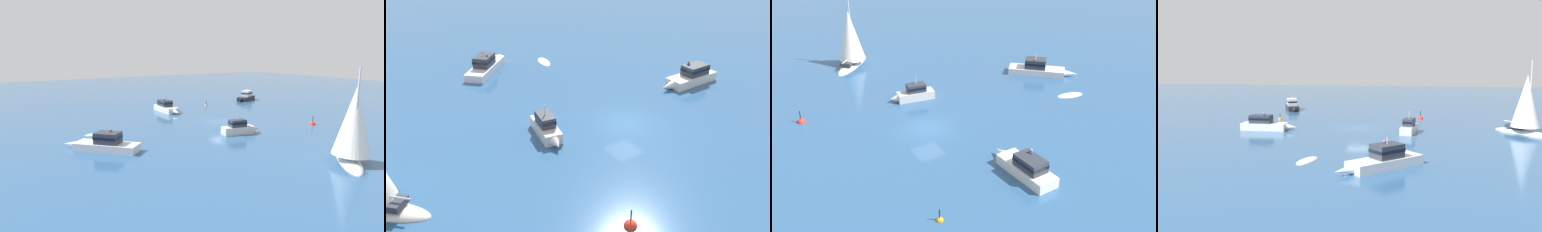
{
  "view_description": "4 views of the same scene",
  "coord_description": "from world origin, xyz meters",
  "views": [
    {
      "loc": [
        25.37,
        33.9,
        9.31
      ],
      "look_at": [
        7.8,
        5.31,
        2.55
      ],
      "focal_mm": 30.05,
      "sensor_mm": 36.0,
      "label": 1
    },
    {
      "loc": [
        -22.07,
        19.84,
        15.9
      ],
      "look_at": [
        1.56,
        3.52,
        1.03
      ],
      "focal_mm": 39.26,
      "sensor_mm": 36.0,
      "label": 2
    },
    {
      "loc": [
        -18.07,
        -33.86,
        21.03
      ],
      "look_at": [
        2.44,
        -2.39,
        1.63
      ],
      "focal_mm": 44.99,
      "sensor_mm": 36.0,
      "label": 3
    },
    {
      "loc": [
        46.15,
        6.65,
        8.09
      ],
      "look_at": [
        -0.82,
        -1.08,
        1.37
      ],
      "focal_mm": 36.95,
      "sensor_mm": 36.0,
      "label": 4
    }
  ],
  "objects": [
    {
      "name": "cabin_cruiser",
      "position": [
        17.0,
        4.43,
        0.67
      ],
      "size": [
        6.39,
        6.47,
        2.34
      ],
      "rotation": [
        0.0,
        0.0,
        5.49
      ],
      "color": "white",
      "rests_on": "ground"
    },
    {
      "name": "launch",
      "position": [
        2.76,
        -10.57,
        0.72
      ],
      "size": [
        1.92,
        6.5,
        2.15
      ],
      "rotation": [
        0.0,
        0.0,
        1.58
      ],
      "color": "silver",
      "rests_on": "ground"
    },
    {
      "name": "ground_plane",
      "position": [
        0.0,
        0.0,
        0.0
      ],
      "size": [
        160.0,
        160.0,
        0.0
      ],
      "primitive_type": "plane",
      "color": "#2D5684"
    },
    {
      "name": "rib",
      "position": [
        15.94,
        -1.85,
        0.0
      ],
      "size": [
        3.12,
        1.85,
        0.35
      ],
      "rotation": [
        0.0,
        0.0,
        6.04
      ],
      "color": "silver",
      "rests_on": "ground"
    },
    {
      "name": "cabin_cruiser_1",
      "position": [
        1.89,
        6.15,
        0.68
      ],
      "size": [
        4.72,
        2.04,
        2.5
      ],
      "rotation": [
        0.0,
        0.0,
        2.95
      ],
      "color": "silver",
      "rests_on": "ground"
    },
    {
      "name": "channel_buoy",
      "position": [
        -9.23,
        7.49,
        0.01
      ],
      "size": [
        0.76,
        0.76,
        1.52
      ],
      "color": "red",
      "rests_on": "ground"
    }
  ]
}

